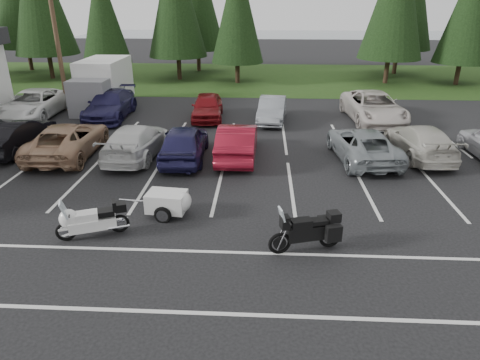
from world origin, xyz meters
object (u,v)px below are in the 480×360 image
utility_pole (55,30)px  car_near_1 (17,135)px  box_truck (100,85)px  car_near_2 (68,140)px  adventure_motorcycle (306,228)px  car_far_1 (110,105)px  car_near_3 (136,141)px  touring_motorcycle (92,217)px  car_near_4 (184,142)px  car_far_4 (374,107)px  car_near_6 (363,144)px  car_far_0 (33,104)px  car_near_5 (237,141)px  car_far_3 (272,110)px  cargo_trailer (167,204)px  car_near_7 (420,141)px  car_far_2 (207,107)px

utility_pole → car_near_1: 8.60m
box_truck → car_near_1: box_truck is taller
car_near_2 → adventure_motorcycle: 12.16m
car_far_1 → car_near_3: bearing=-64.4°
touring_motorcycle → adventure_motorcycle: 6.16m
adventure_motorcycle → car_near_4: bearing=106.9°
car_far_4 → car_near_1: bearing=-165.0°
car_near_6 → car_far_0: car_far_0 is taller
car_far_0 → adventure_motorcycle: (14.50, -13.45, -0.06)m
car_near_3 → car_near_5: car_near_5 is taller
utility_pole → car_far_1: (3.30, -1.68, -3.93)m
car_far_3 → cargo_trailer: (-3.53, -11.47, -0.26)m
car_near_7 → cargo_trailer: size_ratio=2.69×
car_near_3 → cargo_trailer: 5.96m
car_near_7 → car_far_0: bearing=-18.6°
car_far_1 → car_far_0: bearing=179.8°
adventure_motorcycle → car_far_4: bearing=53.8°
touring_motorcycle → adventure_motorcycle: (6.14, -0.44, 0.08)m
car_far_1 → car_far_3: car_far_1 is taller
car_near_7 → car_far_1: bearing=-23.1°
touring_motorcycle → car_far_0: bearing=100.7°
box_truck → car_near_3: size_ratio=1.15×
adventure_motorcycle → touring_motorcycle: bearing=159.7°
touring_motorcycle → car_near_3: bearing=72.9°
car_near_1 → adventure_motorcycle: (12.33, -7.70, -0.02)m
car_near_6 → adventure_motorcycle: size_ratio=2.10×
utility_pole → car_near_5: utility_pole is taller
car_far_0 → car_far_1: bearing=-0.6°
car_near_1 → car_near_4: size_ratio=1.00×
car_near_5 → car_near_7: size_ratio=0.95×
car_near_2 → adventure_motorcycle: bearing=141.4°
cargo_trailer → car_near_4: bearing=99.7°
utility_pole → car_near_6: (16.40, -7.89, -4.01)m
car_near_1 → touring_motorcycle: car_near_1 is taller
car_near_6 → touring_motorcycle: size_ratio=2.15×
car_near_6 → car_far_3: bearing=-62.9°
car_far_4 → adventure_motorcycle: (-4.97, -13.70, -0.09)m
car_near_5 → car_near_6: size_ratio=0.93×
car_near_1 → car_far_4: size_ratio=0.78×
car_near_6 → adventure_motorcycle: bearing=61.9°
cargo_trailer → car_far_1: bearing=122.3°
adventure_motorcycle → car_near_1: bearing=131.8°
car_far_3 → car_far_1: bearing=-176.5°
cargo_trailer → car_near_2: bearing=141.7°
car_near_3 → car_far_1: car_far_1 is taller
car_near_3 → car_far_1: 7.14m
car_near_2 → car_near_3: car_near_2 is taller
car_near_6 → car_far_4: size_ratio=0.85×
car_near_4 → car_far_2: 6.67m
car_near_7 → car_far_3: 8.33m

